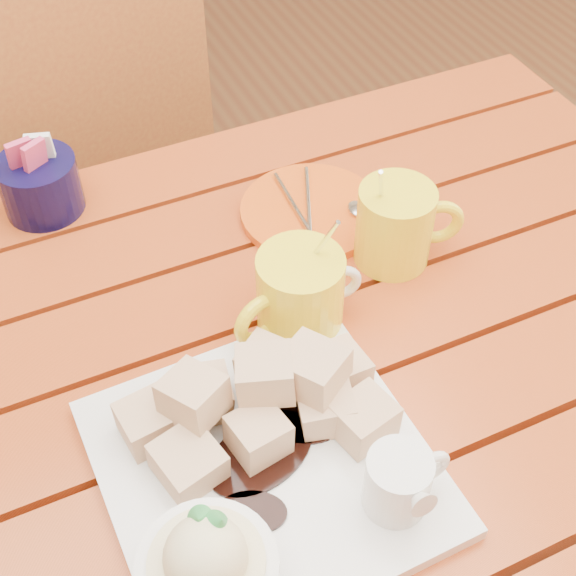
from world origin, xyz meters
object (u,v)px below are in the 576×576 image
dessert_plate (258,473)px  chair_far (63,190)px  coffee_mug_left (298,296)px  orange_saucer (313,211)px  table (259,428)px  coffee_mug_right (397,224)px

dessert_plate → chair_far: size_ratio=0.30×
coffee_mug_left → orange_saucer: (0.10, 0.16, -0.05)m
dessert_plate → orange_saucer: size_ratio=1.67×
table → coffee_mug_left: bearing=26.7°
table → chair_far: 0.65m
dessert_plate → coffee_mug_left: coffee_mug_left is taller
table → orange_saucer: (0.16, 0.19, 0.11)m
table → coffee_mug_right: 0.28m
coffee_mug_left → orange_saucer: coffee_mug_left is taller
coffee_mug_right → orange_saucer: size_ratio=0.83×
table → dessert_plate: 0.20m
coffee_mug_left → coffee_mug_right: 0.16m
chair_far → coffee_mug_left: bearing=85.0°
orange_saucer → chair_far: bearing=118.5°
dessert_plate → coffee_mug_left: (0.11, 0.16, 0.02)m
table → dessert_plate: (-0.05, -0.13, 0.14)m
table → coffee_mug_right: size_ratio=8.30×
orange_saucer → table: bearing=-129.8°
table → chair_far: size_ratio=1.25×
dessert_plate → orange_saucer: (0.21, 0.32, -0.03)m
orange_saucer → chair_far: chair_far is taller
table → coffee_mug_right: bearing=21.9°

